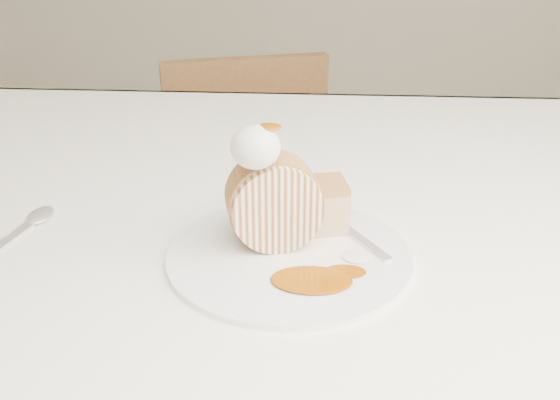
{
  "coord_description": "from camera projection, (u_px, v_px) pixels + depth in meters",
  "views": [
    {
      "loc": [
        0.09,
        -0.52,
        1.08
      ],
      "look_at": [
        0.05,
        0.04,
        0.81
      ],
      "focal_mm": 40.0,
      "sensor_mm": 36.0,
      "label": 1
    }
  ],
  "objects": [
    {
      "name": "plate",
      "position": [
        289.0,
        255.0,
        0.64
      ],
      "size": [
        0.3,
        0.3,
        0.01
      ],
      "primitive_type": "cylinder",
      "rotation": [
        0.0,
        0.0,
        0.2
      ],
      "color": "white",
      "rests_on": "table"
    },
    {
      "name": "caramel_drizzle",
      "position": [
        269.0,
        121.0,
        0.58
      ],
      "size": [
        0.02,
        0.02,
        0.01
      ],
      "primitive_type": "ellipsoid",
      "color": "#8A4205",
      "rests_on": "whipped_cream"
    },
    {
      "name": "fork",
      "position": [
        358.0,
        238.0,
        0.66
      ],
      "size": [
        0.1,
        0.14,
        0.0
      ],
      "primitive_type": "cube",
      "rotation": [
        0.0,
        0.0,
        0.56
      ],
      "color": "silver",
      "rests_on": "plate"
    },
    {
      "name": "table",
      "position": [
        251.0,
        249.0,
        0.84
      ],
      "size": [
        1.4,
        0.9,
        0.75
      ],
      "color": "white",
      "rests_on": "ground"
    },
    {
      "name": "roulade_slice",
      "position": [
        275.0,
        203.0,
        0.64
      ],
      "size": [
        0.1,
        0.07,
        0.09
      ],
      "primitive_type": "cylinder",
      "rotation": [
        1.57,
        0.0,
        0.25
      ],
      "color": "#FFE3B1",
      "rests_on": "plate"
    },
    {
      "name": "caramel_pool",
      "position": [
        312.0,
        280.0,
        0.59
      ],
      "size": [
        0.09,
        0.07,
        0.0
      ],
      "primitive_type": null,
      "rotation": [
        0.0,
        0.0,
        0.2
      ],
      "color": "#8A4205",
      "rests_on": "plate"
    },
    {
      "name": "cake_chunk",
      "position": [
        320.0,
        208.0,
        0.68
      ],
      "size": [
        0.06,
        0.06,
        0.05
      ],
      "primitive_type": "cube",
      "rotation": [
        0.0,
        0.0,
        0.2
      ],
      "color": "#CE824E",
      "rests_on": "plate"
    },
    {
      "name": "whipped_cream",
      "position": [
        255.0,
        147.0,
        0.59
      ],
      "size": [
        0.05,
        0.05,
        0.04
      ],
      "primitive_type": "ellipsoid",
      "color": "white",
      "rests_on": "roulade_slice"
    },
    {
      "name": "chair_far",
      "position": [
        242.0,
        183.0,
        1.57
      ],
      "size": [
        0.46,
        0.46,
        0.78
      ],
      "rotation": [
        0.0,
        0.0,
        3.45
      ],
      "color": "brown",
      "rests_on": "ground"
    }
  ]
}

